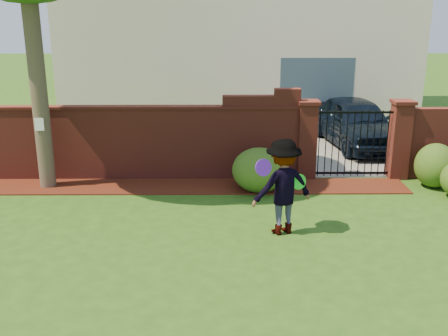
{
  "coord_description": "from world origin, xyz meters",
  "views": [
    {
      "loc": [
        0.33,
        -8.0,
        3.94
      ],
      "look_at": [
        0.41,
        1.4,
        1.05
      ],
      "focal_mm": 41.98,
      "sensor_mm": 36.0,
      "label": 1
    }
  ],
  "objects_px": {
    "man": "(283,187)",
    "frisbee_purple": "(263,167)",
    "frisbee_green": "(299,182)",
    "car": "(359,124)"
  },
  "relations": [
    {
      "from": "car",
      "to": "man",
      "type": "height_order",
      "value": "man"
    },
    {
      "from": "man",
      "to": "frisbee_purple",
      "type": "distance_m",
      "value": 0.63
    },
    {
      "from": "car",
      "to": "frisbee_purple",
      "type": "relative_size",
      "value": 13.89
    },
    {
      "from": "man",
      "to": "frisbee_purple",
      "type": "height_order",
      "value": "man"
    },
    {
      "from": "frisbee_purple",
      "to": "man",
      "type": "bearing_deg",
      "value": 31.27
    },
    {
      "from": "car",
      "to": "frisbee_green",
      "type": "bearing_deg",
      "value": -121.57
    },
    {
      "from": "frisbee_purple",
      "to": "frisbee_green",
      "type": "height_order",
      "value": "frisbee_purple"
    },
    {
      "from": "man",
      "to": "frisbee_green",
      "type": "height_order",
      "value": "man"
    },
    {
      "from": "man",
      "to": "frisbee_purple",
      "type": "relative_size",
      "value": 5.82
    },
    {
      "from": "car",
      "to": "frisbee_green",
      "type": "relative_size",
      "value": 14.65
    }
  ]
}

